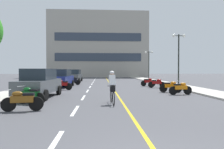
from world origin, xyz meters
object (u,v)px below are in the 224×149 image
object	(u,v)px
motorcycle_3	(181,88)
motorcycle_4	(171,86)
street_lamp_far	(149,59)
motorcycle_6	(157,83)
parked_car_far	(75,76)
motorcycle_1	(22,100)
parked_car_near	(39,83)
motorcycle_8	(73,81)
parked_car_mid	(62,78)
motorcycle_9	(74,80)
motorcycle_10	(72,80)
cyclist_rider	(112,87)
motorcycle_2	(30,95)
motorcycle_5	(62,85)
street_lamp_mid	(179,48)
motorcycle_7	(148,82)

from	to	relation	value
motorcycle_3	motorcycle_4	xyz separation A→B (m)	(-0.20, 1.41, 0.00)
street_lamp_far	motorcycle_6	bearing A→B (deg)	-100.58
parked_car_far	motorcycle_1	size ratio (longest dim) A/B	2.51
parked_car_near	motorcycle_1	distance (m)	4.40
motorcycle_8	parked_car_mid	bearing A→B (deg)	-106.16
motorcycle_4	motorcycle_9	bearing A→B (deg)	131.88
motorcycle_10	cyclist_rider	distance (m)	16.72
motorcycle_2	motorcycle_5	world-z (taller)	same
street_lamp_mid	motorcycle_7	distance (m)	4.80
motorcycle_3	motorcycle_8	distance (m)	13.14
motorcycle_5	motorcycle_8	world-z (taller)	same
street_lamp_far	motorcycle_3	bearing A→B (deg)	-97.34
motorcycle_4	motorcycle_6	world-z (taller)	same
motorcycle_1	motorcycle_5	bearing A→B (deg)	90.29
parked_car_mid	motorcycle_3	size ratio (longest dim) A/B	2.52
parked_car_far	motorcycle_7	size ratio (longest dim) A/B	2.53
parked_car_mid	cyclist_rider	xyz separation A→B (m)	(4.61, -10.53, -0.03)
motorcycle_4	motorcycle_9	xyz separation A→B (m)	(-8.74, 9.75, 0.00)
motorcycle_4	motorcycle_5	size ratio (longest dim) A/B	1.00
parked_car_mid	motorcycle_1	distance (m)	12.19
motorcycle_4	motorcycle_7	world-z (taller)	same
parked_car_near	parked_car_mid	xyz separation A→B (m)	(-0.13, 7.82, 0.00)
motorcycle_5	motorcycle_10	size ratio (longest dim) A/B	1.00
street_lamp_mid	motorcycle_4	distance (m)	7.38
parked_car_far	motorcycle_3	bearing A→B (deg)	-59.85
cyclist_rider	motorcycle_9	bearing A→B (deg)	104.98
street_lamp_far	motorcycle_2	world-z (taller)	street_lamp_far
motorcycle_1	motorcycle_3	distance (m)	10.29
parked_car_near	parked_car_mid	bearing A→B (deg)	90.94
motorcycle_4	motorcycle_8	size ratio (longest dim) A/B	0.99
motorcycle_8	cyclist_rider	bearing A→B (deg)	-73.88
motorcycle_6	motorcycle_8	size ratio (longest dim) A/B	0.97
street_lamp_far	motorcycle_10	distance (m)	14.31
parked_car_far	motorcycle_9	distance (m)	5.27
motorcycle_8	street_lamp_mid	bearing A→B (deg)	-12.47
motorcycle_8	motorcycle_3	bearing A→B (deg)	-47.69
motorcycle_3	motorcycle_10	bearing A→B (deg)	126.67
motorcycle_2	motorcycle_4	size ratio (longest dim) A/B	0.97
motorcycle_3	motorcycle_7	world-z (taller)	same
motorcycle_5	motorcycle_10	bearing A→B (deg)	92.86
parked_car_far	motorcycle_2	world-z (taller)	parked_car_far
motorcycle_6	motorcycle_9	size ratio (longest dim) A/B	0.99
parked_car_far	motorcycle_6	bearing A→B (deg)	-49.28
motorcycle_7	cyclist_rider	size ratio (longest dim) A/B	0.95
street_lamp_mid	parked_car_mid	bearing A→B (deg)	-179.24
motorcycle_8	parked_car_near	bearing A→B (deg)	-93.58
motorcycle_4	motorcycle_7	size ratio (longest dim) A/B	1.00
motorcycle_2	street_lamp_far	bearing A→B (deg)	63.12
street_lamp_far	motorcycle_4	world-z (taller)	street_lamp_far
parked_car_far	motorcycle_6	size ratio (longest dim) A/B	2.58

